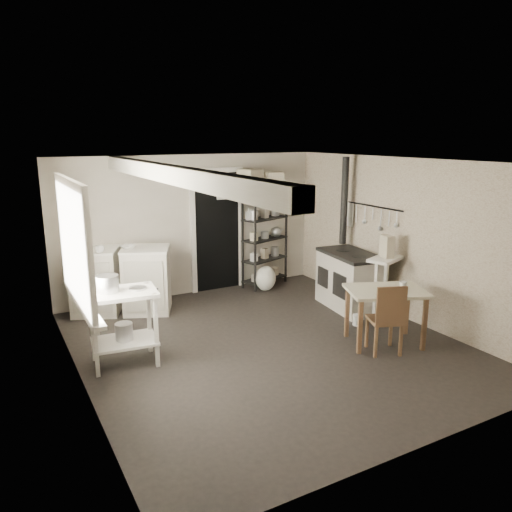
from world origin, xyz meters
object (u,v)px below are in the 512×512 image
stove (350,280)px  chair (385,314)px  prep_table (124,331)px  base_cabinets (122,282)px  work_table (385,315)px  flour_sack (266,277)px  stockpot (108,287)px  shelf_rack (265,233)px

stove → chair: size_ratio=1.24×
chair → prep_table: bearing=178.7°
prep_table → base_cabinets: (0.43, 1.78, 0.06)m
work_table → flour_sack: 2.67m
base_cabinets → flour_sack: (2.41, -0.14, -0.22)m
work_table → flour_sack: size_ratio=2.19×
stockpot → base_cabinets: stockpot is taller
work_table → flour_sack: bearing=94.6°
prep_table → work_table: size_ratio=0.93×
shelf_rack → chair: shelf_rack is taller
prep_table → shelf_rack: shelf_rack is taller
stove → work_table: size_ratio=1.16×
stockpot → work_table: stockpot is taller
stove → stockpot: bearing=-169.7°
chair → work_table: bearing=67.7°
stockpot → work_table: (3.18, -1.06, -0.56)m
prep_table → stove: (3.53, 0.27, 0.04)m
flour_sack → prep_table: bearing=-150.0°
prep_table → base_cabinets: size_ratio=0.59×
base_cabinets → shelf_rack: (2.56, 0.17, 0.49)m
work_table → chair: chair is taller
prep_table → flour_sack: bearing=30.0°
chair → stockpot: bearing=178.8°
shelf_rack → flour_sack: size_ratio=4.17×
stove → shelf_rack: bearing=114.9°
prep_table → shelf_rack: 3.60m
shelf_rack → stove: size_ratio=1.64×
prep_table → flour_sack: (2.83, 1.64, -0.16)m
chair → flour_sack: (-0.03, 2.84, -0.24)m
stockpot → stove: 3.71m
shelf_rack → chair: (-0.12, -3.15, -0.46)m
stockpot → shelf_rack: (3.12, 1.89, 0.01)m
flour_sack → stockpot: bearing=-151.9°
prep_table → base_cabinets: bearing=76.5°
stockpot → flour_sack: 3.44m
work_table → chair: (-0.18, -0.19, 0.10)m
prep_table → stove: size_ratio=0.80×
prep_table → shelf_rack: (2.99, 1.94, 0.55)m
prep_table → stove: bearing=4.3°
prep_table → stove: stove is taller
work_table → prep_table: bearing=161.6°
shelf_rack → base_cabinets: bearing=165.2°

